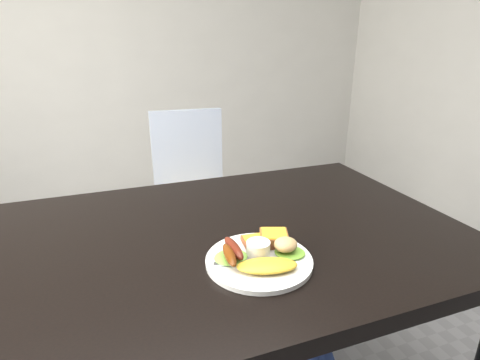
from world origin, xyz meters
name	(u,v)px	position (x,y,z in m)	size (l,w,h in m)	color
room_back_panel	(130,22)	(0.00, 2.25, 1.35)	(4.00, 0.04, 2.70)	silver
dining_table	(230,238)	(0.00, 0.00, 0.73)	(1.20, 0.80, 0.04)	black
dining_chair	(197,201)	(0.12, 0.90, 0.45)	(0.37, 0.37, 0.04)	tan
person	(212,171)	(0.14, 0.64, 0.69)	(0.50, 0.33, 1.38)	navy
plate	(259,261)	(0.01, -0.16, 0.76)	(0.23, 0.23, 0.01)	white
lettuce_left	(231,257)	(-0.05, -0.14, 0.77)	(0.07, 0.07, 0.01)	#63A52D
lettuce_right	(290,252)	(0.08, -0.17, 0.77)	(0.07, 0.06, 0.01)	#519726
omelette	(267,266)	(0.01, -0.21, 0.77)	(0.13, 0.06, 0.02)	orange
sausage_a	(229,255)	(-0.05, -0.16, 0.78)	(0.02, 0.09, 0.02)	#682A07
sausage_b	(234,248)	(-0.04, -0.14, 0.78)	(0.02, 0.10, 0.02)	#612212
ramekin	(258,248)	(0.02, -0.15, 0.78)	(0.05, 0.05, 0.03)	white
toast_a	(258,242)	(0.03, -0.11, 0.77)	(0.07, 0.07, 0.01)	#994F31
toast_b	(274,236)	(0.07, -0.11, 0.78)	(0.06, 0.06, 0.01)	olive
potato_salad	(286,244)	(0.07, -0.17, 0.79)	(0.05, 0.05, 0.03)	beige
fork	(247,263)	(-0.02, -0.17, 0.76)	(0.14, 0.01, 0.00)	#ADAFB7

